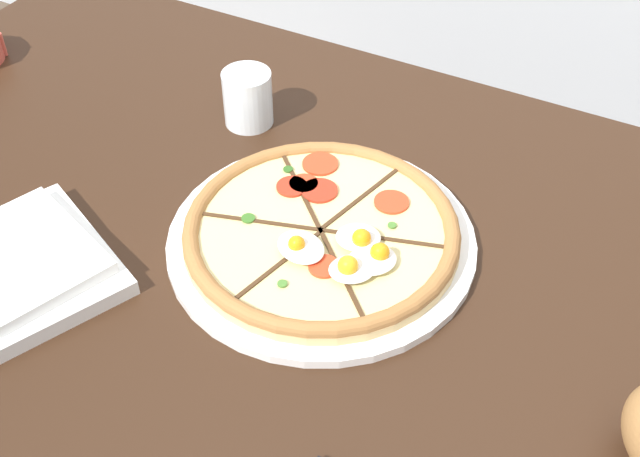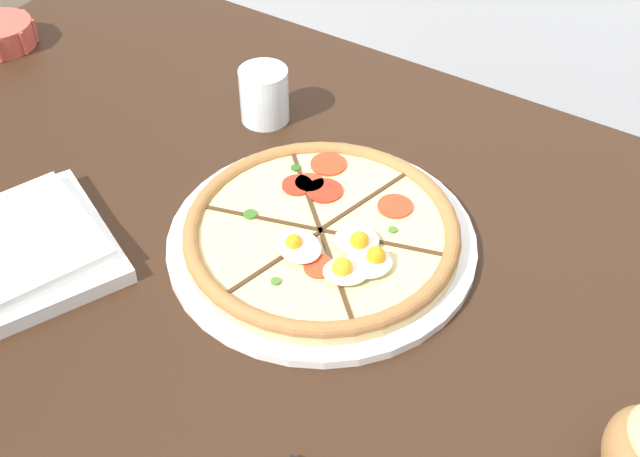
{
  "view_description": "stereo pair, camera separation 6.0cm",
  "coord_description": "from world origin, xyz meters",
  "px_view_note": "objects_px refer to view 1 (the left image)",
  "views": [
    {
      "loc": [
        0.34,
        -0.62,
        1.44
      ],
      "look_at": [
        0.01,
        -0.0,
        0.78
      ],
      "focal_mm": 45.0,
      "sensor_mm": 36.0,
      "label": 1
    },
    {
      "loc": [
        0.39,
        -0.59,
        1.44
      ],
      "look_at": [
        0.01,
        -0.0,
        0.78
      ],
      "focal_mm": 45.0,
      "sensor_mm": 36.0,
      "label": 2
    }
  ],
  "objects_px": {
    "napkin_folded": "(22,265)",
    "dining_table": "(312,292)",
    "pizza": "(321,236)",
    "water_glass": "(248,101)"
  },
  "relations": [
    {
      "from": "pizza",
      "to": "dining_table",
      "type": "bearing_deg",
      "value": 165.41
    },
    {
      "from": "water_glass",
      "to": "napkin_folded",
      "type": "bearing_deg",
      "value": -100.38
    },
    {
      "from": "dining_table",
      "to": "water_glass",
      "type": "height_order",
      "value": "water_glass"
    },
    {
      "from": "pizza",
      "to": "water_glass",
      "type": "xyz_separation_m",
      "value": [
        -0.21,
        0.18,
        0.02
      ]
    },
    {
      "from": "pizza",
      "to": "napkin_folded",
      "type": "relative_size",
      "value": 1.37
    },
    {
      "from": "pizza",
      "to": "napkin_folded",
      "type": "xyz_separation_m",
      "value": [
        -0.28,
        -0.2,
        -0.0
      ]
    },
    {
      "from": "napkin_folded",
      "to": "dining_table",
      "type": "bearing_deg",
      "value": 37.78
    },
    {
      "from": "dining_table",
      "to": "water_glass",
      "type": "xyz_separation_m",
      "value": [
        -0.2,
        0.18,
        0.13
      ]
    },
    {
      "from": "napkin_folded",
      "to": "water_glass",
      "type": "height_order",
      "value": "water_glass"
    },
    {
      "from": "dining_table",
      "to": "napkin_folded",
      "type": "bearing_deg",
      "value": -142.22
    }
  ]
}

